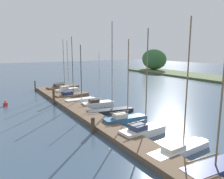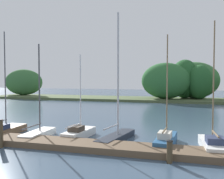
# 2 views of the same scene
# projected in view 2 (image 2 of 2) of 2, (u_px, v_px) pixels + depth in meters

# --- Properties ---
(dock_pier) EXTENTS (28.37, 1.80, 0.35)m
(dock_pier) POSITION_uv_depth(u_px,v_px,m) (85.00, 145.00, 13.83)
(dock_pier) COLOR brown
(dock_pier) RESTS_ON ground
(far_shore) EXTENTS (60.55, 8.12, 7.03)m
(far_shore) POSITION_uv_depth(u_px,v_px,m) (172.00, 84.00, 42.71)
(far_shore) COLOR #4C5B38
(far_shore) RESTS_ON ground
(sailboat_2) EXTENTS (1.46, 4.05, 7.05)m
(sailboat_2) POSITION_uv_depth(u_px,v_px,m) (4.00, 130.00, 17.16)
(sailboat_2) COLOR brown
(sailboat_2) RESTS_ON ground
(sailboat_3) EXTENTS (1.05, 3.57, 6.09)m
(sailboat_3) POSITION_uv_depth(u_px,v_px,m) (39.00, 132.00, 16.40)
(sailboat_3) COLOR white
(sailboat_3) RESTS_ON ground
(sailboat_4) EXTENTS (1.35, 3.36, 5.43)m
(sailboat_4) POSITION_uv_depth(u_px,v_px,m) (80.00, 132.00, 16.45)
(sailboat_4) COLOR white
(sailboat_4) RESTS_ON ground
(sailboat_5) EXTENTS (1.65, 4.37, 7.94)m
(sailboat_5) POSITION_uv_depth(u_px,v_px,m) (117.00, 133.00, 15.69)
(sailboat_5) COLOR #232833
(sailboat_5) RESTS_ON ground
(sailboat_6) EXTENTS (1.18, 3.64, 6.37)m
(sailboat_6) POSITION_uv_depth(u_px,v_px,m) (166.00, 139.00, 14.41)
(sailboat_6) COLOR #285684
(sailboat_6) RESTS_ON ground
(sailboat_7) EXTENTS (1.36, 3.54, 6.95)m
(sailboat_7) POSITION_uv_depth(u_px,v_px,m) (213.00, 144.00, 13.48)
(sailboat_7) COLOR white
(sailboat_7) RESTS_ON ground
(mooring_piling_1) EXTENTS (0.29, 0.29, 1.59)m
(mooring_piling_1) POSITION_uv_depth(u_px,v_px,m) (1.00, 133.00, 13.97)
(mooring_piling_1) COLOR #4C3D28
(mooring_piling_1) RESTS_ON ground
(mooring_piling_2) EXTENTS (0.30, 0.30, 1.04)m
(mooring_piling_2) POSITION_uv_depth(u_px,v_px,m) (170.00, 152.00, 11.46)
(mooring_piling_2) COLOR #4C3D28
(mooring_piling_2) RESTS_ON ground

